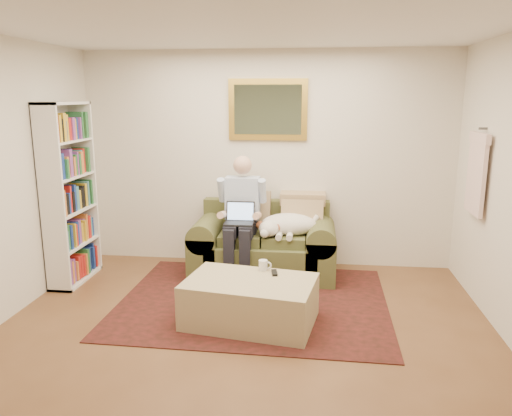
% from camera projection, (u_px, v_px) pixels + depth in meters
% --- Properties ---
extents(room_shell, '(4.51, 5.00, 2.61)m').
position_uv_depth(room_shell, '(240.00, 193.00, 4.00)').
color(room_shell, brown).
rests_on(room_shell, ground).
extents(rug, '(2.73, 2.20, 0.01)m').
position_uv_depth(rug, '(253.00, 301.00, 5.11)').
color(rug, black).
rests_on(rug, room_shell).
extents(sofa, '(1.66, 0.84, 0.99)m').
position_uv_depth(sofa, '(264.00, 250.00, 5.86)').
color(sofa, '#464726').
rests_on(sofa, room_shell).
extents(seated_man, '(0.55, 0.78, 1.39)m').
position_uv_depth(seated_man, '(241.00, 219.00, 5.65)').
color(seated_man, '#8CA5D8').
rests_on(seated_man, sofa).
extents(laptop, '(0.32, 0.25, 0.23)m').
position_uv_depth(laptop, '(240.00, 217.00, 5.58)').
color(laptop, black).
rests_on(laptop, seated_man).
extents(sleeping_dog, '(0.68, 0.43, 0.25)m').
position_uv_depth(sleeping_dog, '(289.00, 224.00, 5.66)').
color(sleeping_dog, white).
rests_on(sleeping_dog, sofa).
extents(ottoman, '(1.26, 0.91, 0.42)m').
position_uv_depth(ottoman, '(250.00, 302.00, 4.58)').
color(ottoman, tan).
rests_on(ottoman, room_shell).
extents(coffee_mug, '(0.08, 0.08, 0.10)m').
position_uv_depth(coffee_mug, '(263.00, 265.00, 4.79)').
color(coffee_mug, white).
rests_on(coffee_mug, ottoman).
extents(tv_remote, '(0.07, 0.16, 0.02)m').
position_uv_depth(tv_remote, '(274.00, 273.00, 4.70)').
color(tv_remote, black).
rests_on(tv_remote, ottoman).
extents(bookshelf, '(0.28, 0.80, 2.00)m').
position_uv_depth(bookshelf, '(69.00, 194.00, 5.51)').
color(bookshelf, white).
rests_on(bookshelf, room_shell).
extents(wall_mirror, '(0.94, 0.04, 0.72)m').
position_uv_depth(wall_mirror, '(268.00, 110.00, 5.91)').
color(wall_mirror, gold).
rests_on(wall_mirror, room_shell).
extents(hanging_shirt, '(0.06, 0.52, 0.90)m').
position_uv_depth(hanging_shirt, '(477.00, 169.00, 4.94)').
color(hanging_shirt, '#FCD9D0').
rests_on(hanging_shirt, room_shell).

